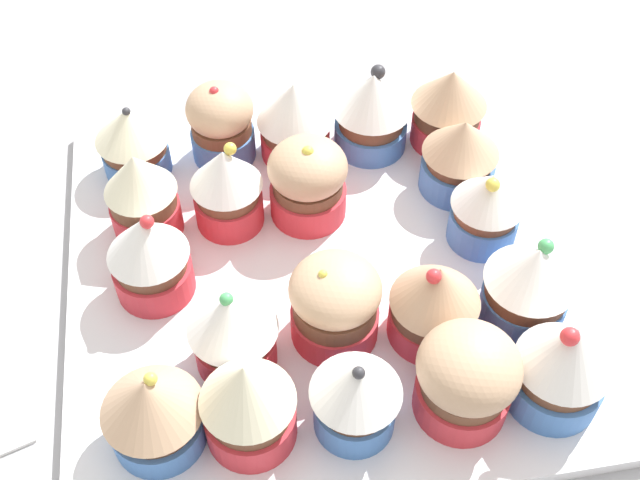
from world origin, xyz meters
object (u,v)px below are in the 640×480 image
(cupcake_19, at_px, (449,106))
(baking_tray, at_px, (320,271))
(cupcake_14, at_px, (460,155))
(cupcake_6, at_px, (328,304))
(cupcake_15, at_px, (132,140))
(cupcake_16, at_px, (221,123))
(cupcake_2, at_px, (362,393))
(cupcake_4, at_px, (563,364))
(cupcake_11, at_px, (142,194))
(cupcake_13, at_px, (308,181))
(cupcake_7, at_px, (435,301))
(cupcake_0, at_px, (153,410))
(cupcake_18, at_px, (372,110))
(cupcake_5, at_px, (233,330))
(cupcake_17, at_px, (291,119))
(cupcake_1, at_px, (248,401))
(cupcake_10, at_px, (487,207))
(cupcake_3, at_px, (466,377))
(cupcake_9, at_px, (149,251))
(cupcake_12, at_px, (227,187))
(cupcake_8, at_px, (529,284))

(cupcake_19, bearing_deg, baking_tray, -137.17)
(cupcake_14, bearing_deg, cupcake_6, -135.79)
(cupcake_15, relative_size, cupcake_16, 0.90)
(cupcake_2, distance_m, cupcake_4, 0.13)
(cupcake_11, height_order, cupcake_13, cupcake_11)
(cupcake_4, distance_m, cupcake_7, 0.09)
(cupcake_0, height_order, cupcake_15, cupcake_0)
(cupcake_18, height_order, cupcake_19, cupcake_18)
(cupcake_15, bearing_deg, cupcake_11, -84.44)
(cupcake_11, bearing_deg, cupcake_13, -1.41)
(cupcake_0, distance_m, cupcake_5, 0.07)
(cupcake_2, relative_size, cupcake_14, 1.05)
(cupcake_4, bearing_deg, cupcake_0, 176.94)
(cupcake_5, height_order, cupcake_17, cupcake_17)
(cupcake_16, bearing_deg, cupcake_7, -58.18)
(cupcake_15, distance_m, cupcake_18, 0.19)
(baking_tray, height_order, cupcake_19, cupcake_19)
(cupcake_7, bearing_deg, cupcake_15, 135.17)
(cupcake_0, xyz_separation_m, cupcake_14, (0.25, 0.18, 0.00))
(cupcake_0, height_order, cupcake_11, cupcake_11)
(cupcake_6, relative_size, cupcake_17, 0.98)
(cupcake_1, bearing_deg, cupcake_15, 104.60)
(cupcake_5, height_order, cupcake_19, cupcake_19)
(cupcake_10, bearing_deg, cupcake_7, -127.97)
(cupcake_19, bearing_deg, cupcake_3, -103.03)
(cupcake_5, bearing_deg, cupcake_19, 43.75)
(baking_tray, relative_size, cupcake_2, 5.16)
(baking_tray, height_order, cupcake_3, cupcake_3)
(cupcake_9, height_order, cupcake_11, same)
(cupcake_13, bearing_deg, cupcake_4, -55.20)
(baking_tray, xyz_separation_m, cupcake_12, (-0.06, 0.06, 0.04))
(cupcake_6, bearing_deg, cupcake_19, 53.37)
(cupcake_12, bearing_deg, cupcake_10, -14.86)
(cupcake_7, xyz_separation_m, cupcake_13, (-0.07, 0.13, -0.00))
(cupcake_12, bearing_deg, cupcake_5, -93.54)
(cupcake_5, relative_size, cupcake_8, 0.93)
(cupcake_16, bearing_deg, cupcake_4, -54.21)
(cupcake_1, xyz_separation_m, cupcake_5, (-0.00, 0.06, -0.00))
(cupcake_8, bearing_deg, baking_tray, 152.76)
(cupcake_5, bearing_deg, baking_tray, 45.39)
(baking_tray, distance_m, cupcake_14, 0.14)
(cupcake_0, relative_size, cupcake_17, 0.95)
(baking_tray, relative_size, cupcake_4, 4.48)
(cupcake_15, bearing_deg, cupcake_1, -75.40)
(baking_tray, relative_size, cupcake_13, 5.16)
(cupcake_12, bearing_deg, cupcake_16, 88.26)
(cupcake_4, distance_m, cupcake_15, 0.37)
(cupcake_2, height_order, cupcake_8, cupcake_8)
(cupcake_19, bearing_deg, cupcake_15, 178.45)
(cupcake_2, relative_size, cupcake_18, 0.93)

